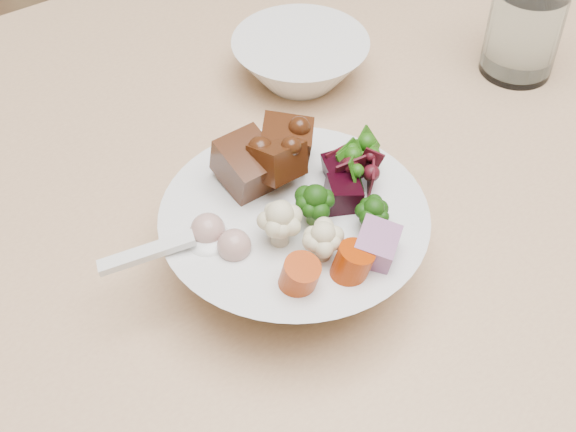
{
  "coord_description": "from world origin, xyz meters",
  "views": [
    {
      "loc": [
        -0.41,
        -0.27,
        1.28
      ],
      "look_at": [
        -0.2,
        0.1,
        0.85
      ],
      "focal_mm": 50.0,
      "sensor_mm": 36.0,
      "label": 1
    }
  ],
  "objects": [
    {
      "name": "side_bowl",
      "position": [
        -0.05,
        0.31,
        0.81
      ],
      "size": [
        0.14,
        0.14,
        0.05
      ],
      "primitive_type": null,
      "color": "white",
      "rests_on": "dining_table"
    },
    {
      "name": "water_glass",
      "position": [
        0.15,
        0.21,
        0.84
      ],
      "size": [
        0.07,
        0.07,
        0.13
      ],
      "color": "silver",
      "rests_on": "dining_table"
    },
    {
      "name": "food_bowl",
      "position": [
        -0.19,
        0.1,
        0.82
      ],
      "size": [
        0.21,
        0.21,
        0.11
      ],
      "color": "white",
      "rests_on": "dining_table"
    },
    {
      "name": "soup_spoon",
      "position": [
        -0.27,
        0.11,
        0.84
      ],
      "size": [
        0.11,
        0.05,
        0.02
      ],
      "rotation": [
        0.0,
        0.0,
        -0.24
      ],
      "color": "white",
      "rests_on": "food_bowl"
    }
  ]
}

